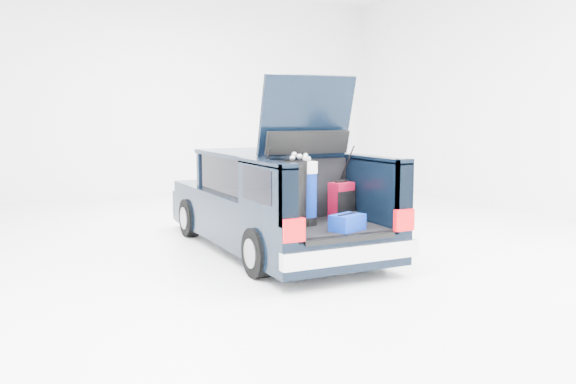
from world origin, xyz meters
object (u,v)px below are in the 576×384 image
black_golf_bag (296,195)px  blue_duffel (347,222)px  car (270,203)px  blue_golf_bag (307,193)px  red_suitcase (341,201)px

black_golf_bag → blue_duffel: (0.51, -0.35, -0.32)m
car → blue_golf_bag: 1.49m
red_suitcase → black_golf_bag: bearing=-173.1°
car → blue_duffel: size_ratio=9.79×
car → blue_duffel: bearing=-87.0°
black_golf_bag → blue_duffel: size_ratio=1.94×
car → blue_duffel: car is taller
blue_duffel → car: bearing=71.8°
red_suitcase → blue_golf_bag: bearing=178.5°
blue_duffel → black_golf_bag: bearing=124.2°
blue_duffel → blue_golf_bag: bearing=93.5°
red_suitcase → blue_golf_bag: size_ratio=0.57×
blue_golf_bag → blue_duffel: bearing=-79.1°
black_golf_bag → red_suitcase: bearing=35.8°
car → blue_duffel: (0.11, -2.00, 0.03)m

